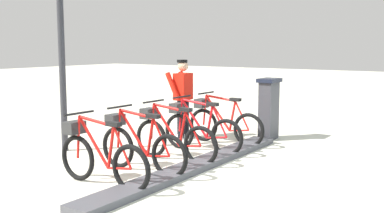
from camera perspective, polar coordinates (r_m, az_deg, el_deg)
ground_plane at (r=7.52m, az=0.33°, el=-7.65°), size 60.00×60.00×0.00m
dock_rail_base at (r=7.51m, az=0.33°, el=-7.28°), size 0.44×5.05×0.10m
payment_kiosk at (r=9.88m, az=9.34°, el=-0.15°), size 0.36×0.52×1.28m
bike_docked_0 at (r=9.35m, az=3.71°, el=-1.96°), size 1.72×0.54×1.02m
bike_docked_1 at (r=8.64m, az=0.85°, el=-2.74°), size 1.72×0.54×1.02m
bike_docked_2 at (r=7.95m, az=-2.51°, el=-3.65°), size 1.72×0.54×1.02m
bike_docked_3 at (r=7.30m, az=-6.50°, el=-4.70°), size 1.72×0.54×1.02m
bike_docked_4 at (r=6.70m, az=-11.26°, el=-5.93°), size 1.72×0.54×1.02m
worker_near_rack at (r=9.84m, az=-1.14°, el=1.34°), size 0.48×0.65×1.66m
lamp_post at (r=8.94m, az=-15.84°, el=12.29°), size 0.32×0.32×4.25m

